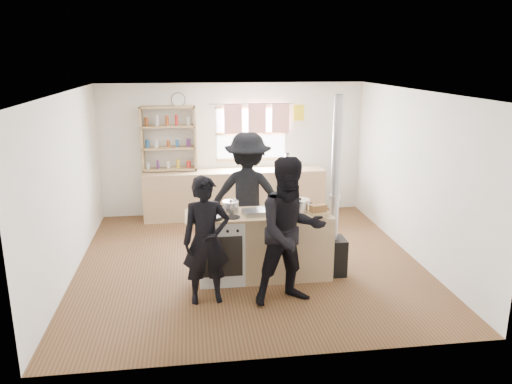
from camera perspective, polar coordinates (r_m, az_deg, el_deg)
ground at (r=7.55m, az=-0.80°, el=-7.95°), size 5.00×5.00×0.01m
back_counter at (r=9.49m, az=-2.44°, el=-0.16°), size 3.40×0.55×0.90m
shelving_unit at (r=9.35m, az=-9.96°, el=6.06°), size 1.00×0.28×1.20m
thermos at (r=9.49m, az=3.58°, el=3.51°), size 0.10×0.10×0.29m
cooking_island at (r=6.88m, az=0.95°, el=-6.06°), size 1.97×0.64×0.93m
skillet_greens at (r=6.51m, az=-5.04°, el=-2.80°), size 0.43×0.43×0.05m
roast_tray at (r=6.63m, az=-0.01°, el=-2.30°), size 0.37×0.31×0.07m
stockpot_stove at (r=6.73m, az=-2.90°, el=-1.69°), size 0.22×0.22×0.18m
stockpot_counter at (r=6.79m, az=5.08°, el=-1.53°), size 0.26×0.26×0.19m
bread_board at (r=6.74m, az=7.12°, el=-2.01°), size 0.33×0.27×0.12m
flue_heater at (r=6.99m, az=8.82°, el=-4.33°), size 0.35×0.35×2.50m
person_near_left at (r=6.13m, az=-5.71°, el=-5.54°), size 0.61×0.43×1.60m
person_near_right at (r=6.05m, az=3.99°, el=-4.56°), size 1.01×0.85×1.84m
person_far at (r=7.59m, az=-0.91°, el=-0.23°), size 1.35×0.96×1.88m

